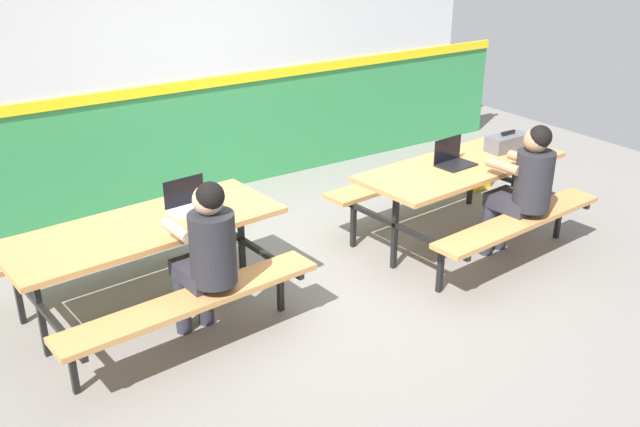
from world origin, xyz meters
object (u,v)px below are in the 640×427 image
Objects in this scene: student_further at (525,183)px; laptop_silver at (189,203)px; toolbox_grey at (507,142)px; backpack_dark at (475,168)px; picnic_table_right at (461,182)px; laptop_dark at (453,160)px; student_nearer at (207,250)px; picnic_table_left at (147,246)px.

student_further is 2.67m from laptop_silver.
backpack_dark is at bearing 58.57° from toolbox_grey.
laptop_silver is at bearing 170.81° from picnic_table_right.
laptop_dark is at bearing -144.48° from backpack_dark.
picnic_table_right is 5.83× the size of laptop_silver.
laptop_dark is (2.26, -0.35, 0.00)m from laptop_silver.
toolbox_grey is at bearing 1.89° from laptop_dark.
student_further reaches higher than laptop_silver.
laptop_dark is at bearing 6.19° from student_nearer.
backpack_dark is at bearing 8.39° from picnic_table_left.
student_further reaches higher than laptop_dark.
picnic_table_right is at bearing -141.46° from backpack_dark.
laptop_silver is (-2.34, 0.38, 0.21)m from picnic_table_right.
picnic_table_right is 2.38m from laptop_silver.
laptop_silver reaches higher than picnic_table_right.
laptop_dark is 0.77× the size of backpack_dark.
backpack_dark is (0.50, 0.82, -0.60)m from toolbox_grey.
backpack_dark is (3.59, 1.10, -0.49)m from student_nearer.
student_further is at bearing -123.22° from backpack_dark.
laptop_silver is at bearing 173.65° from toolbox_grey.
picnic_table_right is at bearing 106.92° from student_further.
laptop_silver is (0.15, 0.61, 0.08)m from student_nearer.
student_nearer is (-2.50, -0.23, 0.13)m from picnic_table_right.
picnic_table_left is at bearing 111.96° from student_nearer.
toolbox_grey is (2.93, -0.33, 0.02)m from laptop_silver.
laptop_silver is at bearing 171.22° from laptop_dark.
backpack_dark is (0.93, 1.41, -0.49)m from student_further.
picnic_table_right reaches higher than backpack_dark.
toolbox_grey is at bearing 54.44° from student_further.
picnic_table_left is at bearing 173.95° from laptop_dark.
toolbox_grey reaches higher than picnic_table_left.
student_nearer is at bearing -162.94° from backpack_dark.
picnic_table_right is 0.23m from laptop_dark.
picnic_table_right is 0.58m from student_further.
laptop_silver is (0.37, 0.07, 0.21)m from picnic_table_left.
student_further reaches higher than backpack_dark.
picnic_table_right is at bearing 5.29° from student_nearer.
toolbox_grey is 0.91× the size of backpack_dark.
student_nearer is 2.74× the size of backpack_dark.
backpack_dark is at bearing 56.78° from student_further.
picnic_table_right is 4.93× the size of toolbox_grey.
student_further is (0.17, -0.54, 0.13)m from picnic_table_right.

